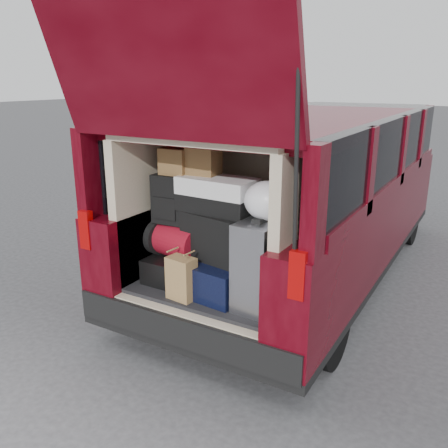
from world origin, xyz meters
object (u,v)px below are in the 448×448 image
Objects in this scene: navy_hardshell at (223,275)px; black_soft_case at (217,236)px; black_hardshell at (176,267)px; silver_roller at (262,265)px; backpack at (171,199)px; kraft_bag at (181,278)px; twotone_duffel at (217,195)px; red_duffel at (177,241)px.

black_soft_case is at bearing 173.80° from navy_hardshell.
black_soft_case reaches higher than navy_hardshell.
black_hardshell is at bearing -175.86° from navy_hardshell.
silver_roller is 0.92m from backpack.
kraft_bag is at bearing -119.00° from navy_hardshell.
twotone_duffel is (0.37, 0.03, 0.65)m from black_hardshell.
backpack is (-0.02, -0.02, 0.57)m from black_hardshell.
kraft_bag is 0.68m from twotone_duffel.
backpack reaches higher than black_hardshell.
black_hardshell is 1.54× the size of kraft_bag.
red_duffel reaches higher than black_hardshell.
silver_roller is 1.11× the size of twotone_duffel.
backpack is (-0.84, 0.09, 0.35)m from silver_roller.
red_duffel is (-0.79, 0.08, 0.02)m from silver_roller.
silver_roller is at bearing -7.80° from navy_hardshell.
silver_roller reaches higher than black_hardshell.
navy_hardshell is 1.52× the size of backpack.
navy_hardshell is 1.36× the size of red_duffel.
twotone_duffel is (-0.45, 0.14, 0.42)m from silver_roller.
black_soft_case is (0.39, -0.00, 0.34)m from black_hardshell.
kraft_bag is at bearing -105.50° from black_soft_case.
silver_roller is 0.62m from kraft_bag.
navy_hardshell is 0.46m from red_duffel.
kraft_bag is 0.39m from red_duffel.
twotone_duffel is at bearing 153.62° from navy_hardshell.
red_duffel is at bearing -166.88° from black_soft_case.
kraft_bag is 0.84× the size of backpack.
backpack is 0.66× the size of twotone_duffel.
kraft_bag is at bearing -47.72° from black_hardshell.
backpack is (-0.47, -0.00, 0.54)m from navy_hardshell.
navy_hardshell is at bearing -2.05° from black_soft_case.
backpack reaches higher than navy_hardshell.
red_duffel is at bearing -7.62° from backpack.
navy_hardshell is at bearing -1.03° from black_hardshell.
black_soft_case reaches higher than red_duffel.
kraft_bag is (0.26, -0.29, 0.06)m from black_hardshell.
black_soft_case is (0.36, 0.02, 0.10)m from red_duffel.
backpack reaches higher than black_soft_case.
silver_roller is 1.67× the size of backpack.
kraft_bag is (-0.19, -0.27, 0.03)m from navy_hardshell.
silver_roller is at bearing 4.10° from red_duffel.
navy_hardshell is at bearing -29.62° from twotone_duffel.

